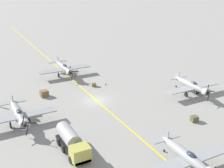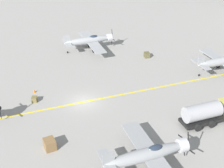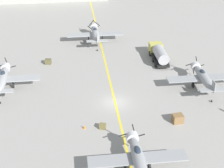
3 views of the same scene
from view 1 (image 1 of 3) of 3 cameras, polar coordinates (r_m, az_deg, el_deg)
The scene contains 11 objects.
ground_plane at distance 60.05m, azimuth -2.92°, elevation -2.98°, with size 400.00×400.00×0.00m, color gray.
taxiway_stripe at distance 60.04m, azimuth -2.92°, elevation -2.98°, with size 0.30×160.00×0.01m, color yellow.
airplane_near_center at distance 72.91m, azimuth -8.78°, elevation 2.99°, with size 12.00×9.98×3.76m.
airplane_mid_right at distance 52.64m, azimuth -16.74°, elevation -5.21°, with size 12.00×9.98×3.75m.
airplane_mid_left at distance 63.64m, azimuth 14.32°, elevation -0.24°, with size 12.00×9.98×3.77m.
airplane_far_center at distance 41.33m, azimuth 13.55°, elevation -12.75°, with size 12.00×9.98×3.65m.
fuel_tanker at distance 44.30m, azimuth -7.31°, elevation -10.51°, with size 2.68×8.00×2.98m.
supply_crate_by_tanker at distance 62.81m, azimuth -12.29°, elevation -1.71°, with size 1.50×1.25×1.25m, color brown.
supply_crate_mid_lane at distance 66.48m, azimuth -3.30°, elevation -0.14°, with size 0.90×0.75×0.75m, color brown.
supply_crate_outboard at distance 53.89m, azimuth 14.83°, elevation -6.18°, with size 1.14×0.95×0.95m, color brown.
traffic_cone at distance 67.28m, azimuth -1.20°, elevation 0.07°, with size 0.36×0.36×0.55m, color orange.
Camera 1 is at (22.84, 49.65, 24.87)m, focal length 50.00 mm.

